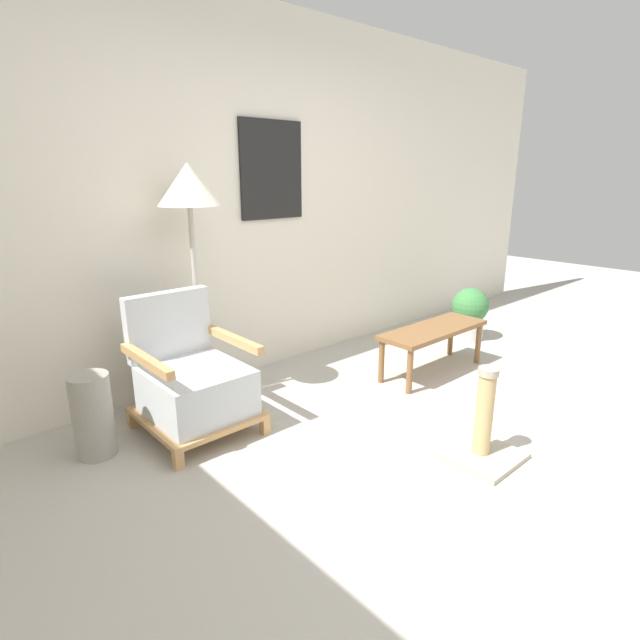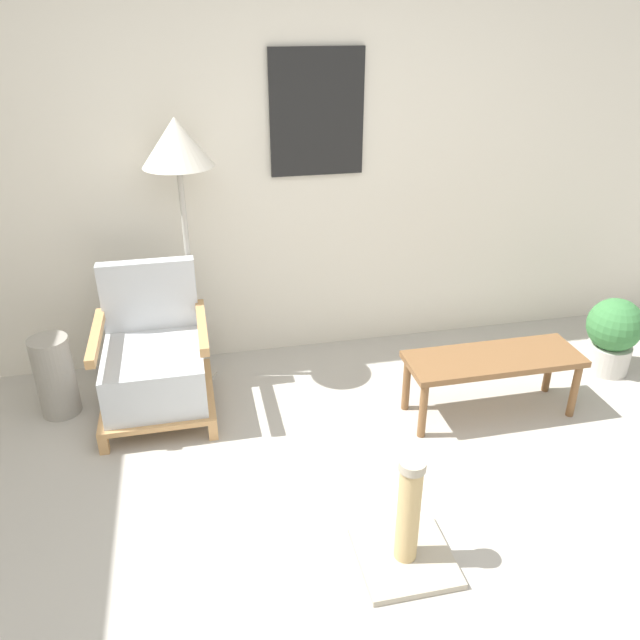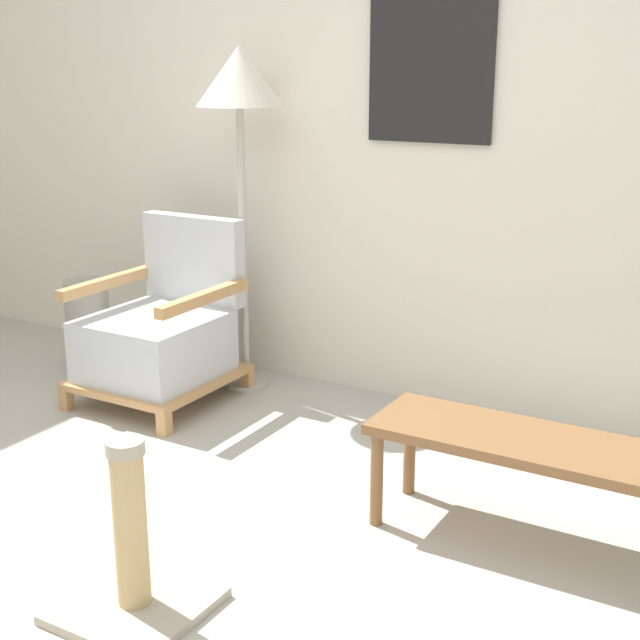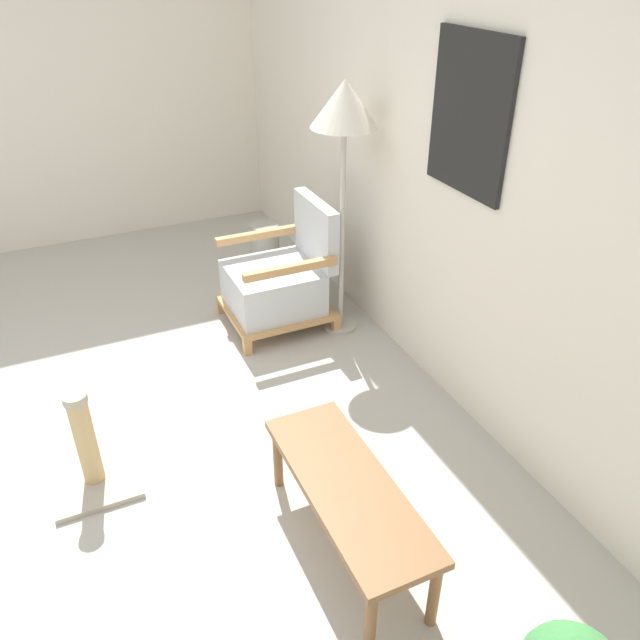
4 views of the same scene
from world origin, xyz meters
The scene contains 7 objects.
ground_plane centered at (0.00, 0.00, 0.00)m, with size 14.00×14.00×0.00m, color #B7B2A8.
wall_back centered at (0.00, 2.16, 1.35)m, with size 8.00×0.09×2.70m.
armchair centered at (-0.84, 1.55, 0.31)m, with size 0.62×0.67×0.83m.
floor_lamp centered at (-0.60, 1.88, 1.39)m, with size 0.39×0.39×1.59m.
coffee_table centered at (1.01, 1.12, 0.32)m, with size 0.99×0.35×0.37m.
vase centered at (-1.40, 1.65, 0.24)m, with size 0.22×0.22×0.48m, color #9E998E.
scratching_post centered at (0.18, 0.19, 0.15)m, with size 0.40×0.40×0.53m.
Camera 3 is at (1.77, -1.48, 1.53)m, focal length 50.00 mm.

